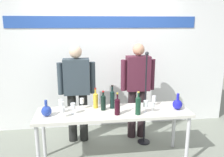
{
  "coord_description": "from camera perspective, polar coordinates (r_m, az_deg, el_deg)",
  "views": [
    {
      "loc": [
        -0.43,
        -2.96,
        1.94
      ],
      "look_at": [
        0.0,
        0.15,
        1.18
      ],
      "focal_mm": 37.01,
      "sensor_mm": 36.0,
      "label": 1
    }
  ],
  "objects": [
    {
      "name": "wine_bottle_1",
      "position": [
        3.22,
        -2.16,
        -5.73
      ],
      "size": [
        0.07,
        0.07,
        0.28
      ],
      "color": "black",
      "rests_on": "display_table"
    },
    {
      "name": "wine_glass_right_1",
      "position": [
        3.17,
        8.33,
        -6.23
      ],
      "size": [
        0.07,
        0.07,
        0.17
      ],
      "color": "white",
      "rests_on": "display_table"
    },
    {
      "name": "wine_glass_left_0",
      "position": [
        3.21,
        -12.39,
        -6.4
      ],
      "size": [
        0.06,
        0.06,
        0.16
      ],
      "color": "white",
      "rests_on": "display_table"
    },
    {
      "name": "wine_glass_left_4",
      "position": [
        3.13,
        -9.6,
        -6.76
      ],
      "size": [
        0.07,
        0.07,
        0.15
      ],
      "color": "white",
      "rests_on": "display_table"
    },
    {
      "name": "wine_bottle_0",
      "position": [
        3.31,
        -4.07,
        -5.22
      ],
      "size": [
        0.07,
        0.07,
        0.29
      ],
      "color": "gold",
      "rests_on": "display_table"
    },
    {
      "name": "display_table",
      "position": [
        3.24,
        0.36,
        -9.2
      ],
      "size": [
        2.12,
        0.58,
        0.75
      ],
      "color": "silver",
      "rests_on": "ground"
    },
    {
      "name": "wine_bottle_2",
      "position": [
        3.06,
        1.33,
        -6.74
      ],
      "size": [
        0.07,
        0.07,
        0.3
      ],
      "color": "black",
      "rests_on": "display_table"
    },
    {
      "name": "microphone_stand",
      "position": [
        3.81,
        8.09,
        -8.66
      ],
      "size": [
        0.2,
        0.2,
        1.52
      ],
      "color": "black",
      "rests_on": "ground"
    },
    {
      "name": "wine_glass_left_2",
      "position": [
        3.29,
        -7.44,
        -5.57
      ],
      "size": [
        0.06,
        0.06,
        0.16
      ],
      "color": "white",
      "rests_on": "display_table"
    },
    {
      "name": "wine_bottle_4",
      "position": [
        3.28,
        0.14,
        -4.97
      ],
      "size": [
        0.06,
        0.06,
        0.34
      ],
      "color": "black",
      "rests_on": "display_table"
    },
    {
      "name": "wine_glass_right_0",
      "position": [
        3.47,
        10.3,
        -4.97
      ],
      "size": [
        0.06,
        0.06,
        0.14
      ],
      "color": "white",
      "rests_on": "display_table"
    },
    {
      "name": "wine_glass_left_3",
      "position": [
        3.05,
        -12.1,
        -7.7
      ],
      "size": [
        0.06,
        0.06,
        0.13
      ],
      "color": "white",
      "rests_on": "display_table"
    },
    {
      "name": "presenter_right",
      "position": [
        3.88,
        6.34,
        -1.85
      ],
      "size": [
        0.57,
        0.22,
        1.62
      ],
      "color": "black",
      "rests_on": "ground"
    },
    {
      "name": "wine_bottle_3",
      "position": [
        3.08,
        6.47,
        -6.44
      ],
      "size": [
        0.07,
        0.07,
        0.32
      ],
      "color": "#143825",
      "rests_on": "display_table"
    },
    {
      "name": "decanter_blue_left",
      "position": [
        3.15,
        -15.89,
        -7.65
      ],
      "size": [
        0.14,
        0.14,
        0.22
      ],
      "color": "#233C9C",
      "rests_on": "display_table"
    },
    {
      "name": "presenter_left",
      "position": [
        3.77,
        -8.66,
        -2.45
      ],
      "size": [
        0.6,
        0.22,
        1.6
      ],
      "color": "black",
      "rests_on": "ground"
    },
    {
      "name": "decanter_blue_right",
      "position": [
        3.39,
        15.85,
        -6.1
      ],
      "size": [
        0.14,
        0.14,
        0.23
      ],
      "color": "#1C1EB5",
      "rests_on": "display_table"
    },
    {
      "name": "wine_glass_left_1",
      "position": [
        3.36,
        -12.53,
        -5.7
      ],
      "size": [
        0.06,
        0.06,
        0.13
      ],
      "color": "white",
      "rests_on": "display_table"
    },
    {
      "name": "wine_glass_right_2",
      "position": [
        3.2,
        9.98,
        -6.5
      ],
      "size": [
        0.06,
        0.06,
        0.14
      ],
      "color": "white",
      "rests_on": "display_table"
    },
    {
      "name": "back_wall",
      "position": [
        4.26,
        -2.03,
        7.66
      ],
      "size": [
        4.82,
        0.11,
        3.0
      ],
      "color": "white",
      "rests_on": "ground"
    }
  ]
}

